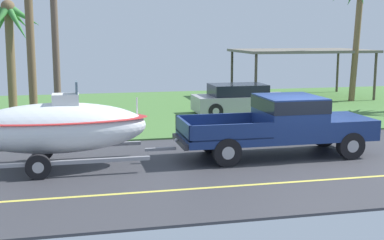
% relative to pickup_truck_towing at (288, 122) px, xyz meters
% --- Properties ---
extents(ground, '(36.00, 22.00, 0.11)m').
position_rel_pickup_truck_towing_xyz_m(ground, '(0.24, 7.46, -1.02)').
color(ground, '#38383D').
extents(pickup_truck_towing, '(5.97, 2.02, 1.80)m').
position_rel_pickup_truck_towing_xyz_m(pickup_truck_towing, '(0.00, 0.00, 0.00)').
color(pickup_truck_towing, navy).
rests_on(pickup_truck_towing, ground).
extents(boat_on_trailer, '(5.98, 2.29, 2.36)m').
position_rel_pickup_truck_towing_xyz_m(boat_on_trailer, '(-6.71, -0.00, 0.11)').
color(boat_on_trailer, gray).
rests_on(boat_on_trailer, ground).
extents(parked_sedan_near, '(4.35, 1.88, 1.38)m').
position_rel_pickup_truck_towing_xyz_m(parked_sedan_near, '(1.09, 7.78, -0.34)').
color(parked_sedan_near, '#99999E').
rests_on(parked_sedan_near, ground).
extents(carport_awning, '(7.26, 4.58, 2.73)m').
position_rel_pickup_truck_towing_xyz_m(carport_awning, '(6.18, 12.64, 1.59)').
color(carport_awning, '#4C4238').
rests_on(carport_awning, ground).
extents(palm_tree_near_left, '(2.76, 2.62, 6.66)m').
position_rel_pickup_truck_towing_xyz_m(palm_tree_near_left, '(8.25, 10.39, 4.21)').
color(palm_tree_near_left, brown).
rests_on(palm_tree_near_left, ground).
extents(palm_tree_far_left, '(3.25, 2.59, 5.14)m').
position_rel_pickup_truck_towing_xyz_m(palm_tree_far_left, '(-9.00, 11.00, 2.72)').
color(palm_tree_far_left, brown).
rests_on(palm_tree_far_left, ground).
extents(utility_pole, '(0.24, 1.80, 7.64)m').
position_rel_pickup_truck_towing_xyz_m(utility_pole, '(-6.78, 4.24, 2.96)').
color(utility_pole, brown).
rests_on(utility_pole, ground).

